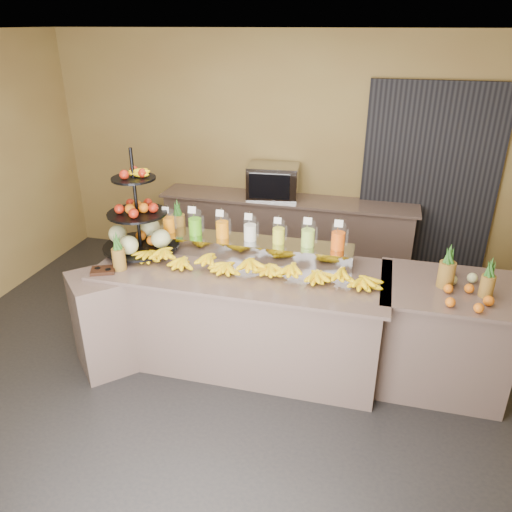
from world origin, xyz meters
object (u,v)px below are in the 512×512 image
at_px(pitcher_tray, 250,248).
at_px(banana_heap, 251,263).
at_px(fruit_stand, 144,227).
at_px(oven_warmer, 273,181).
at_px(condiment_caddy, 103,270).
at_px(right_fruit_pile, 464,289).

height_order(pitcher_tray, banana_heap, banana_heap).
height_order(banana_heap, fruit_stand, fruit_stand).
bearing_deg(oven_warmer, fruit_stand, -118.21).
bearing_deg(fruit_stand, condiment_caddy, -116.67).
relative_size(condiment_caddy, right_fruit_pile, 0.49).
bearing_deg(right_fruit_pile, fruit_stand, 176.98).
xyz_separation_m(fruit_stand, oven_warmer, (0.79, 1.84, -0.04)).
bearing_deg(condiment_caddy, right_fruit_pile, 6.38).
xyz_separation_m(condiment_caddy, right_fruit_pile, (2.91, 0.33, 0.05)).
relative_size(banana_heap, right_fruit_pile, 5.40).
relative_size(pitcher_tray, right_fruit_pile, 4.59).
bearing_deg(banana_heap, oven_warmer, 97.29).
relative_size(fruit_stand, condiment_caddy, 4.90).
xyz_separation_m(condiment_caddy, oven_warmer, (0.96, 2.31, 0.18)).
distance_m(banana_heap, fruit_stand, 1.07).
distance_m(pitcher_tray, fruit_stand, 0.98).
bearing_deg(fruit_stand, banana_heap, -15.44).
bearing_deg(banana_heap, pitcher_tray, 105.89).
height_order(condiment_caddy, oven_warmer, oven_warmer).
height_order(banana_heap, condiment_caddy, banana_heap).
relative_size(pitcher_tray, condiment_caddy, 9.43).
distance_m(banana_heap, condiment_caddy, 1.26).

